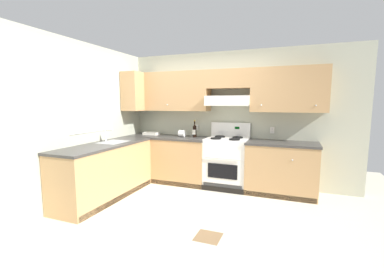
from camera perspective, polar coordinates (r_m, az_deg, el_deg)
ground_plane at (r=4.11m, az=-4.02°, el=-15.18°), size 7.04×7.04×0.00m
floor_accent_tile at (r=3.33m, az=3.56°, el=-20.86°), size 0.30×0.30×0.01m
wall_back at (r=5.10m, az=7.45°, el=6.29°), size 4.68×0.57×2.55m
wall_left at (r=4.87m, az=-20.18°, el=4.23°), size 0.47×4.00×2.55m
counter_back_run at (r=5.01m, az=4.08°, el=-5.56°), size 3.60×0.65×0.91m
counter_left_run at (r=4.61m, az=-18.29°, el=-6.98°), size 0.63×1.91×1.13m
stove at (r=4.94m, az=7.53°, el=-5.49°), size 0.76×0.62×1.20m
wine_bottle at (r=5.11m, az=0.57°, el=1.46°), size 0.07×0.08×0.34m
bowl at (r=5.58m, az=-8.83°, el=0.69°), size 0.31×0.20×0.06m
paper_towel_roll at (r=5.17m, az=-2.20°, el=0.78°), size 0.12×0.13×0.13m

